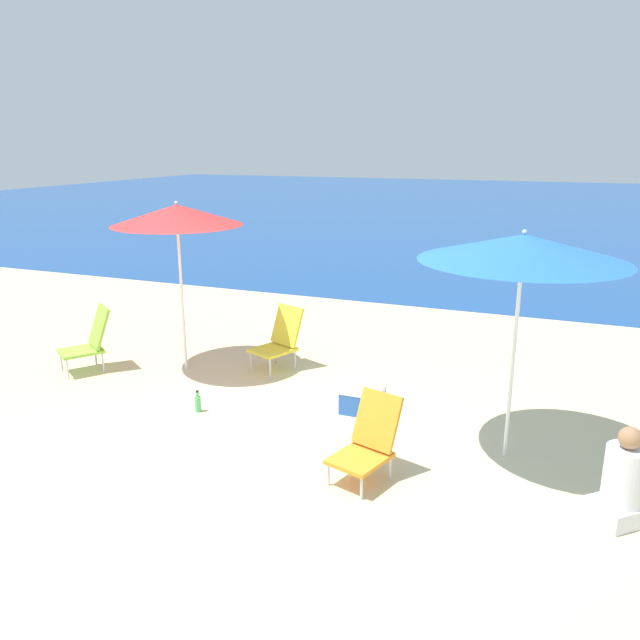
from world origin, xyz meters
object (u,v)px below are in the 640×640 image
Objects in this scene: beach_umbrella_blue at (523,248)px; beach_umbrella_red at (177,215)px; cooler_box at (362,399)px; beach_chair_yellow at (280,338)px; beach_chair_lime at (90,339)px; beach_chair_orange at (368,440)px; person_seated_near at (623,484)px; water_bottle at (198,403)px.

beach_umbrella_red is (-4.13, 0.89, 0.02)m from beach_umbrella_blue.
cooler_box is at bearing 164.45° from beach_umbrella_blue.
beach_chair_lime is at bearing -134.54° from beach_chair_yellow.
beach_chair_orange is (3.03, -1.74, -1.65)m from beach_umbrella_red.
person_seated_near is at bearing -17.95° from beach_umbrella_red.
cooler_box reaches higher than water_bottle.
beach_chair_orange is (4.15, -1.26, -0.06)m from beach_chair_lime.
person_seated_near reaches higher than cooler_box.
person_seated_near is (6.18, -1.16, -0.10)m from beach_chair_lime.
beach_umbrella_red reaches higher than beach_umbrella_blue.
beach_umbrella_blue is at bearing 3.85° from water_bottle.
beach_chair_lime is at bearing -143.00° from person_seated_near.
cooler_box is at bearing 35.24° from beach_chair_lime.
beach_chair_lime is 3.69m from cooler_box.
beach_umbrella_red is at bearing 167.57° from beach_chair_orange.
beach_umbrella_red is 2.01m from beach_chair_yellow.
beach_chair_yellow is 1.78× the size of cooler_box.
beach_chair_orange is 2.98× the size of water_bottle.
beach_umbrella_red reaches higher than person_seated_near.
cooler_box is (1.68, 0.65, 0.05)m from water_bottle.
person_seated_near is (0.94, -0.76, -1.67)m from beach_umbrella_blue.
cooler_box is at bearing -157.80° from person_seated_near.
water_bottle is (-4.19, 0.54, -0.22)m from person_seated_near.
beach_umbrella_red is 2.00m from beach_chair_lime.
beach_umbrella_blue is 2.45m from cooler_box.
beach_umbrella_red is 2.94× the size of beach_chair_orange.
beach_umbrella_blue reaches higher than person_seated_near.
beach_chair_orange is at bearing -16.45° from water_bottle.
beach_chair_yellow is 3.27× the size of water_bottle.
beach_umbrella_red is at bearing 128.56° from water_bottle.
person_seated_near is 2.78m from cooler_box.
beach_umbrella_blue is 0.99× the size of beach_umbrella_red.
beach_chair_lime reaches higher than beach_chair_yellow.
beach_umbrella_blue is 5.48m from beach_chair_lime.
water_bottle is at bearing -158.83° from cooler_box.
beach_chair_yellow reaches higher than cooler_box.
beach_chair_yellow is at bearing 155.49° from beach_umbrella_blue.
beach_chair_yellow reaches higher than person_seated_near.
cooler_box is (2.57, -0.45, -1.85)m from beach_umbrella_red.
cooler_box is (-2.50, 1.19, -0.17)m from person_seated_near.
water_bottle is at bearing -76.78° from beach_chair_yellow.
beach_umbrella_red is 4.77× the size of cooler_box.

